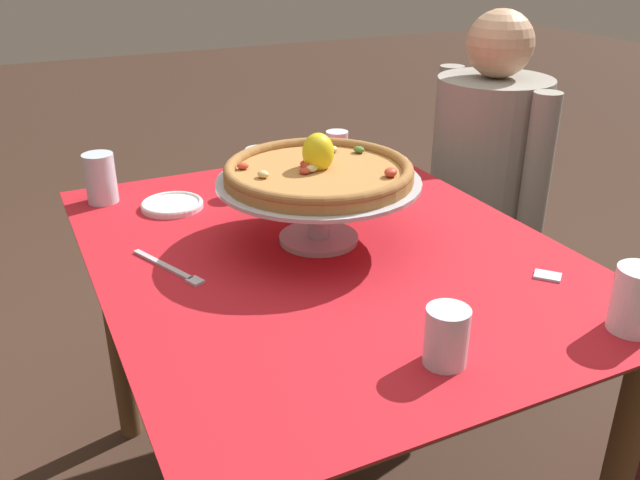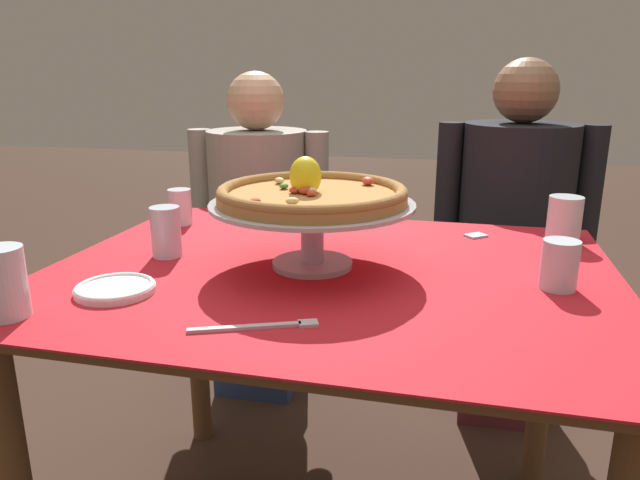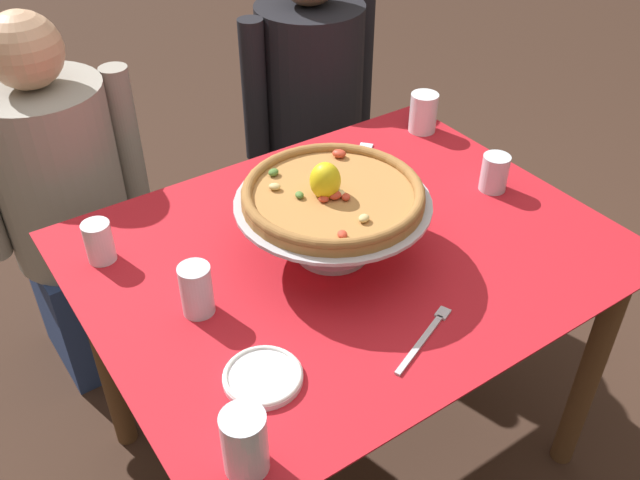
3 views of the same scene
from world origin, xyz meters
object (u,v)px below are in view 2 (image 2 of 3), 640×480
water_glass_back_left (180,209)px  dinner_fork (261,326)px  pizza (312,193)px  water_glass_front_left (4,286)px  water_glass_side_right (559,268)px  pizza_stand (312,218)px  water_glass_back_right (564,223)px  sugar_packet (476,235)px  water_glass_side_left (166,235)px  diner_left (260,241)px  diner_right (511,249)px  side_plate (115,288)px

water_glass_back_left → dinner_fork: water_glass_back_left is taller
pizza → water_glass_front_left: (-0.44, -0.38, -0.10)m
pizza → water_glass_side_right: size_ratio=4.11×
pizza_stand → water_glass_back_right: size_ratio=3.76×
pizza → water_glass_back_right: bearing=30.4°
sugar_packet → water_glass_back_right: bearing=-1.8°
pizza_stand → water_glass_side_left: (-0.34, -0.00, -0.06)m
water_glass_back_right → diner_left: 1.07m
water_glass_side_right → diner_left: bearing=138.1°
pizza_stand → water_glass_front_left: 0.58m
dinner_fork → water_glass_side_right: bearing=31.9°
pizza → water_glass_back_right: pizza is taller
water_glass_back_left → diner_left: diner_left is taller
diner_left → diner_right: (0.87, 0.03, 0.03)m
pizza → side_plate: (-0.32, -0.24, -0.15)m
sugar_packet → diner_right: 0.52m
pizza_stand → water_glass_side_right: (0.49, -0.02, -0.06)m
water_glass_side_left → water_glass_front_left: bearing=-104.9°
water_glass_front_left → water_glass_side_left: size_ratio=1.08×
pizza_stand → diner_left: bearing=117.0°
water_glass_side_left → side_plate: size_ratio=0.76×
diner_right → water_glass_back_left: bearing=-149.7°
pizza → water_glass_back_left: 0.53m
water_glass_back_right → sugar_packet: water_glass_back_right is taller
diner_left → diner_right: 0.87m
pizza_stand → sugar_packet: (0.34, 0.33, -0.10)m
pizza_stand → diner_right: bearing=59.4°
water_glass_side_right → diner_left: 1.21m
water_glass_back_right → sugar_packet: (-0.20, 0.01, -0.05)m
water_glass_back_left → sugar_packet: water_glass_back_left is taller
side_plate → water_glass_side_left: bearing=93.5°
water_glass_side_left → sugar_packet: bearing=26.1°
water_glass_side_right → side_plate: bearing=-164.9°
water_glass_side_left → side_plate: water_glass_side_left is taller
pizza → side_plate: 0.43m
water_glass_back_right → water_glass_back_left: water_glass_back_right is taller
water_glass_side_right → water_glass_back_left: same height
water_glass_back_right → water_glass_side_left: 0.94m
water_glass_front_left → diner_right: size_ratio=0.10×
water_glass_front_left → water_glass_back_right: bearing=35.5°
water_glass_front_left → water_glass_side_right: 0.99m
water_glass_back_right → dinner_fork: water_glass_back_right is taller
water_glass_back_right → diner_left: size_ratio=0.10×
water_glass_back_left → sugar_packet: bearing=4.3°
pizza_stand → water_glass_front_left: bearing=-138.9°
pizza → water_glass_back_left: size_ratio=4.08×
water_glass_side_right → sugar_packet: size_ratio=1.91×
pizza → water_glass_back_right: size_ratio=3.45×
pizza → water_glass_back_right: 0.64m
pizza → diner_left: diner_left is taller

